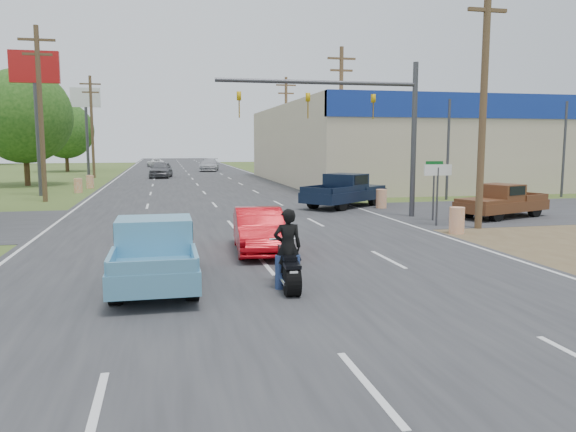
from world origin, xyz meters
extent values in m
plane|color=#3F5421|center=(0.00, 0.00, 0.00)|extent=(200.00, 200.00, 0.00)
cube|color=#2D2D30|center=(0.00, 40.00, 0.01)|extent=(15.00, 180.00, 0.02)
cube|color=#2D2D30|center=(0.00, 18.00, 0.01)|extent=(120.00, 10.00, 0.02)
cube|color=brown|center=(11.00, 10.00, 0.01)|extent=(8.00, 18.00, 0.01)
cube|color=#B7A88C|center=(32.00, 40.00, 3.30)|extent=(50.00, 28.00, 6.60)
cylinder|color=#4C3823|center=(9.50, 13.00, 5.00)|extent=(0.28, 0.28, 10.00)
cube|color=#4C3823|center=(9.50, 13.00, 8.40)|extent=(1.60, 0.14, 0.14)
cylinder|color=#4C3823|center=(9.50, 31.00, 5.00)|extent=(0.28, 0.28, 10.00)
cube|color=#4C3823|center=(9.50, 31.00, 9.20)|extent=(2.00, 0.14, 0.14)
cube|color=#4C3823|center=(9.50, 31.00, 8.40)|extent=(1.60, 0.14, 0.14)
cylinder|color=#4C3823|center=(9.50, 49.00, 5.00)|extent=(0.28, 0.28, 10.00)
cube|color=#4C3823|center=(9.50, 49.00, 9.20)|extent=(2.00, 0.14, 0.14)
cube|color=#4C3823|center=(9.50, 49.00, 8.40)|extent=(1.60, 0.14, 0.14)
cylinder|color=#4C3823|center=(-9.50, 28.00, 5.00)|extent=(0.28, 0.28, 10.00)
cube|color=#4C3823|center=(-9.50, 28.00, 9.20)|extent=(2.00, 0.14, 0.14)
cube|color=#4C3823|center=(-9.50, 28.00, 8.40)|extent=(1.60, 0.14, 0.14)
cylinder|color=#4C3823|center=(-9.50, 52.00, 5.00)|extent=(0.28, 0.28, 10.00)
cube|color=#4C3823|center=(-9.50, 52.00, 9.20)|extent=(2.00, 0.14, 0.14)
cube|color=#4C3823|center=(-9.50, 52.00, 8.40)|extent=(1.60, 0.14, 0.14)
cylinder|color=#422D19|center=(-13.50, 42.00, 1.62)|extent=(0.44, 0.44, 3.24)
sphere|color=#184112|center=(-13.50, 42.00, 5.58)|extent=(7.56, 7.56, 7.56)
cylinder|color=#422D19|center=(-14.20, 66.00, 1.44)|extent=(0.44, 0.44, 2.88)
sphere|color=#184112|center=(-14.20, 66.00, 4.96)|extent=(6.72, 6.72, 6.72)
cylinder|color=#422D19|center=(55.00, 70.00, 1.80)|extent=(0.44, 0.44, 3.60)
sphere|color=#184112|center=(55.00, 70.00, 6.20)|extent=(8.40, 8.40, 8.40)
cylinder|color=#422D19|center=(30.00, 95.00, 1.71)|extent=(0.44, 0.44, 3.42)
sphere|color=#184112|center=(30.00, 95.00, 5.89)|extent=(7.98, 7.98, 7.98)
cylinder|color=orange|center=(8.00, 12.00, 0.50)|extent=(0.56, 0.56, 1.00)
cylinder|color=orange|center=(8.40, 20.50, 0.50)|extent=(0.56, 0.56, 1.00)
cylinder|color=orange|center=(-8.50, 34.00, 0.50)|extent=(0.56, 0.56, 1.00)
cylinder|color=orange|center=(-8.20, 38.00, 0.50)|extent=(0.56, 0.56, 1.00)
cylinder|color=#3F3F44|center=(-10.50, 32.00, 4.50)|extent=(0.30, 0.30, 9.00)
cube|color=#B21414|center=(-10.50, 32.00, 8.20)|extent=(3.00, 0.35, 2.00)
cylinder|color=#3F3F44|center=(-10.50, 56.00, 4.50)|extent=(0.30, 0.30, 9.00)
cube|color=white|center=(-10.50, 56.00, 8.20)|extent=(3.00, 0.35, 2.00)
cylinder|color=#3F3F44|center=(8.20, 14.00, 1.20)|extent=(0.08, 0.08, 2.40)
cube|color=white|center=(8.20, 14.00, 2.30)|extent=(1.20, 0.05, 0.45)
cylinder|color=#3F3F44|center=(8.80, 15.50, 1.20)|extent=(0.08, 0.08, 2.40)
cube|color=#0C591E|center=(8.80, 15.50, 2.50)|extent=(0.80, 0.04, 0.22)
cylinder|color=#3F3F44|center=(8.50, 17.00, 3.50)|extent=(0.24, 0.24, 7.00)
cylinder|color=#3F3F44|center=(4.00, 17.00, 6.00)|extent=(9.00, 0.18, 0.18)
imported|color=gold|center=(6.50, 17.00, 5.55)|extent=(0.18, 0.40, 1.10)
imported|color=gold|center=(3.50, 17.00, 5.55)|extent=(0.18, 0.40, 1.10)
imported|color=gold|center=(0.50, 17.00, 5.55)|extent=(0.18, 0.40, 1.10)
imported|color=#BE0811|center=(0.15, 10.01, 0.68)|extent=(1.73, 4.20, 1.35)
cylinder|color=black|center=(0.01, 4.80, 0.33)|extent=(0.36, 0.68, 0.67)
cylinder|color=black|center=(0.09, 6.27, 0.33)|extent=(0.16, 0.67, 0.67)
cube|color=black|center=(0.05, 5.56, 0.63)|extent=(0.29, 1.23, 0.30)
cube|color=black|center=(0.07, 5.81, 0.83)|extent=(0.29, 0.57, 0.22)
cube|color=black|center=(0.04, 5.26, 0.79)|extent=(0.33, 0.57, 0.10)
cylinder|color=white|center=(0.08, 6.11, 1.06)|extent=(0.66, 0.09, 0.05)
cube|color=white|center=(0.00, 4.58, 0.56)|extent=(0.18, 0.03, 0.12)
imported|color=black|center=(0.05, 5.41, 0.89)|extent=(0.67, 0.46, 1.79)
cylinder|color=black|center=(-3.73, 7.88, 0.37)|extent=(0.28, 0.75, 0.75)
cylinder|color=black|center=(-2.16, 7.88, 0.37)|extent=(0.28, 0.75, 0.75)
cylinder|color=black|center=(-3.73, 4.97, 0.37)|extent=(0.28, 0.75, 0.75)
cylinder|color=black|center=(-2.16, 4.96, 0.37)|extent=(0.28, 0.75, 0.75)
cube|color=#599DC0|center=(-2.94, 6.42, 0.58)|extent=(1.88, 4.87, 0.49)
cube|color=#599DC0|center=(-2.94, 7.88, 0.89)|extent=(1.78, 1.85, 0.17)
cube|color=#599DC0|center=(-2.94, 6.52, 1.22)|extent=(1.72, 1.46, 0.79)
cube|color=black|center=(-2.94, 6.52, 1.36)|extent=(1.76, 1.17, 0.42)
cube|color=#599DC0|center=(-2.95, 4.04, 0.95)|extent=(1.72, 0.08, 0.28)
cylinder|color=black|center=(7.39, 23.08, 0.41)|extent=(0.84, 0.76, 0.83)
cylinder|color=black|center=(8.48, 21.72, 0.41)|extent=(0.84, 0.76, 0.83)
cylinder|color=black|center=(4.87, 21.07, 0.41)|extent=(0.84, 0.76, 0.83)
cylinder|color=black|center=(5.96, 19.71, 0.41)|extent=(0.84, 0.76, 0.83)
cube|color=black|center=(6.67, 21.40, 0.64)|extent=(5.49, 4.97, 0.54)
cube|color=black|center=(7.93, 22.40, 0.98)|extent=(2.82, 2.81, 0.19)
cube|color=black|center=(6.76, 21.46, 1.34)|extent=(2.45, 2.49, 0.88)
cube|color=black|center=(6.76, 21.46, 1.50)|extent=(2.22, 2.32, 0.47)
cube|color=black|center=(4.61, 19.75, 1.05)|extent=(1.25, 1.54, 0.31)
cylinder|color=black|center=(11.33, 14.58, 0.36)|extent=(0.76, 0.51, 0.72)
cylinder|color=black|center=(10.79, 15.99, 0.36)|extent=(0.76, 0.51, 0.72)
cylinder|color=black|center=(13.93, 15.58, 0.36)|extent=(0.76, 0.51, 0.72)
cylinder|color=black|center=(13.40, 16.99, 0.36)|extent=(0.76, 0.51, 0.72)
cube|color=#59311A|center=(12.36, 15.78, 0.55)|extent=(4.98, 3.34, 0.47)
cube|color=#59311A|center=(11.06, 15.28, 0.85)|extent=(2.26, 2.22, 0.16)
cube|color=#59311A|center=(12.28, 15.75, 1.16)|extent=(1.89, 2.04, 0.76)
cube|color=black|center=(12.28, 15.75, 1.30)|extent=(1.64, 1.97, 0.40)
cube|color=#59311A|center=(14.49, 16.60, 0.91)|extent=(0.66, 1.56, 0.27)
imported|color=slate|center=(-2.95, 50.54, 0.82)|extent=(2.55, 5.01, 1.63)
imported|color=#BABABF|center=(2.87, 63.62, 0.79)|extent=(2.99, 5.68, 1.57)
imported|color=white|center=(-3.86, 78.33, 0.61)|extent=(2.75, 4.69, 1.23)
camera|label=1|loc=(-2.68, -6.96, 3.34)|focal=35.00mm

